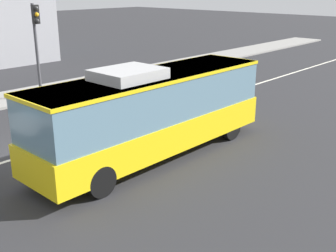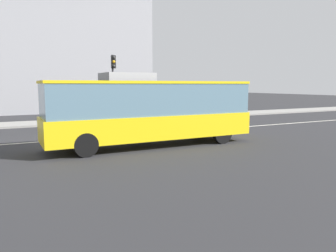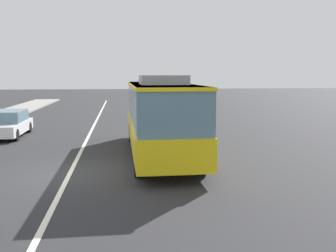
{
  "view_description": "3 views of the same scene",
  "coord_description": "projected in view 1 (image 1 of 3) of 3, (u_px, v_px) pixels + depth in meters",
  "views": [
    {
      "loc": [
        -7.66,
        -13.81,
        6.09
      ],
      "look_at": [
        3.15,
        -3.76,
        1.1
      ],
      "focal_mm": 44.63,
      "sensor_mm": 36.0,
      "label": 1
    },
    {
      "loc": [
        -3.67,
        -17.73,
        2.93
      ],
      "look_at": [
        2.76,
        -5.11,
        1.13
      ],
      "focal_mm": 34.84,
      "sensor_mm": 36.0,
      "label": 2
    },
    {
      "loc": [
        -13.35,
        -1.81,
        3.48
      ],
      "look_at": [
        1.32,
        -3.69,
        1.45
      ],
      "focal_mm": 40.1,
      "sensor_mm": 36.0,
      "label": 3
    }
  ],
  "objects": [
    {
      "name": "traffic_light_mid_block",
      "position": [
        36.0,
        35.0,
        22.04
      ],
      "size": [
        0.34,
        0.62,
        5.2
      ],
      "rotation": [
        0.0,
        0.0,
        -1.66
      ],
      "color": "#47474C",
      "rests_on": "ground_plane"
    },
    {
      "name": "lane_centre_line",
      "position": [
        42.0,
        150.0,
        16.18
      ],
      "size": [
        76.0,
        0.16,
        0.01
      ],
      "primitive_type": "cube",
      "color": "silver",
      "rests_on": "ground_plane"
    },
    {
      "name": "sedan_white_ahead",
      "position": [
        130.0,
        80.0,
        24.86
      ],
      "size": [
        4.51,
        1.84,
        1.46
      ],
      "rotation": [
        0.0,
        0.0,
        3.15
      ],
      "color": "white",
      "rests_on": "ground_plane"
    },
    {
      "name": "ground_plane",
      "position": [
        42.0,
        151.0,
        16.18
      ],
      "size": [
        160.0,
        160.0,
        0.0
      ],
      "primitive_type": "plane",
      "color": "#28282B"
    },
    {
      "name": "transit_bus",
      "position": [
        153.0,
        109.0,
        15.17
      ],
      "size": [
        10.0,
        2.51,
        3.46
      ],
      "rotation": [
        0.0,
        0.0,
        0.0
      ],
      "color": "yellow",
      "rests_on": "ground_plane"
    }
  ]
}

